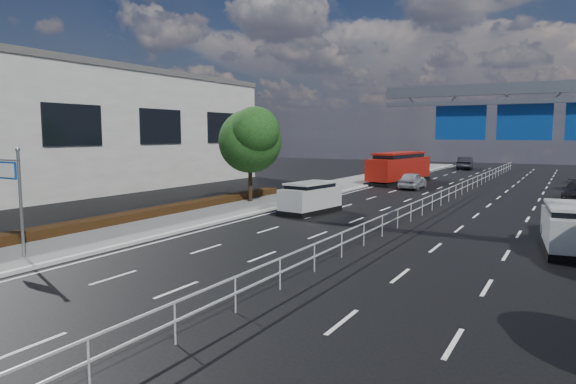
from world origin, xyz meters
The scene contains 15 objects.
ground centered at (0.00, 0.00, 0.00)m, with size 160.00×160.00×0.00m, color black.
sidewalk_near centered at (-11.50, 0.00, 0.07)m, with size 5.00×140.00×0.14m, color slate.
kerb_near centered at (-9.00, 0.00, 0.07)m, with size 0.25×140.00×0.15m, color silver.
median_fence centered at (0.00, 22.50, 0.53)m, with size 0.05×85.00×1.02m.
hedge_near centered at (-13.30, 5.00, 0.36)m, with size 1.00×36.00×0.44m, color black.
toilet_sign centered at (-10.95, 0.00, 2.94)m, with size 1.62×0.18×4.34m.
overhead_gantry centered at (6.74, 10.05, 5.61)m, with size 10.24×0.38×7.45m.
near_building centered at (-30.00, 18.00, 5.00)m, with size 12.00×38.00×10.00m, color #B8B4A5.
near_tree_back centered at (-11.94, 17.97, 4.61)m, with size 4.84×4.51×6.69m.
white_minivan centered at (-6.30, 16.07, 0.94)m, with size 2.48×4.61×1.91m.
red_bus centered at (-7.50, 37.94, 1.58)m, with size 3.74×10.39×3.04m.
near_car_silver centered at (-4.79, 33.18, 0.74)m, with size 1.75×4.35×1.48m, color #9C9EA2.
near_car_dark centered at (-5.54, 61.65, 0.86)m, with size 1.82×5.22×1.72m, color black.
silver_minivan centered at (7.83, 11.94, 0.97)m, with size 2.58×4.97×1.98m.
parked_car_teal centered at (7.72, 15.27, 0.72)m, with size 2.41×5.22×1.45m, color #18696F.
Camera 1 is at (7.87, -11.84, 4.84)m, focal length 32.00 mm.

